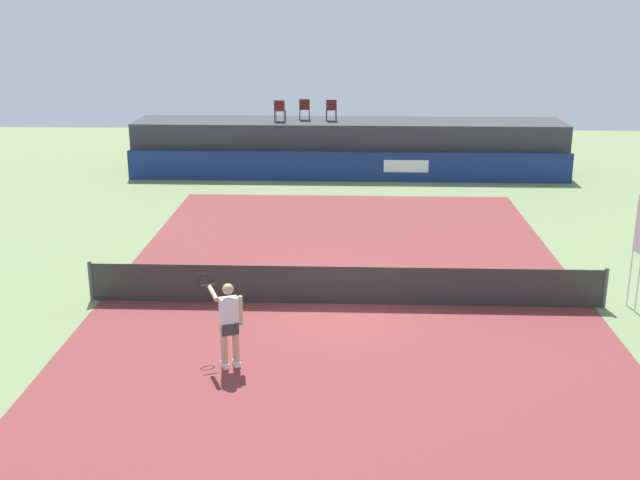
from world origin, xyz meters
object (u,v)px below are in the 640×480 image
(spectator_chair_far_left, at_px, (280,110))
(spectator_chair_left, at_px, (305,108))
(net_post_far, at_px, (605,288))
(tennis_player, at_px, (229,322))
(tennis_ball, at_px, (406,281))
(net_post_near, at_px, (91,281))
(spectator_chair_center, at_px, (331,109))

(spectator_chair_far_left, relative_size, spectator_chair_left, 1.00)
(spectator_chair_left, distance_m, net_post_far, 17.56)
(tennis_player, bearing_deg, tennis_ball, 52.44)
(net_post_near, relative_size, tennis_player, 0.56)
(spectator_chair_far_left, bearing_deg, spectator_chair_center, 8.91)
(net_post_near, height_order, tennis_player, tennis_player)
(net_post_near, xyz_separation_m, tennis_player, (3.93, -3.46, 0.46))
(spectator_chair_far_left, xyz_separation_m, spectator_chair_left, (1.01, 0.46, 0.00))
(spectator_chair_left, height_order, net_post_near, spectator_chair_left)
(net_post_near, height_order, net_post_far, same)
(net_post_near, bearing_deg, tennis_ball, 11.38)
(spectator_chair_left, relative_size, net_post_far, 0.89)
(spectator_chair_left, bearing_deg, spectator_chair_far_left, -155.30)
(spectator_chair_center, bearing_deg, spectator_chair_far_left, -171.09)
(tennis_player, bearing_deg, spectator_chair_left, 88.77)
(spectator_chair_left, distance_m, net_post_near, 16.19)
(tennis_player, bearing_deg, spectator_chair_center, 85.31)
(spectator_chair_left, height_order, tennis_ball, spectator_chair_left)
(spectator_chair_center, bearing_deg, net_post_near, -109.65)
(spectator_chair_far_left, height_order, tennis_ball, spectator_chair_far_left)
(tennis_player, bearing_deg, net_post_near, 138.61)
(spectator_chair_center, distance_m, net_post_near, 16.41)
(spectator_chair_center, xyz_separation_m, tennis_ball, (2.33, -13.74, -2.66))
(spectator_chair_far_left, bearing_deg, net_post_near, -102.51)
(net_post_near, bearing_deg, spectator_chair_far_left, 77.49)
(spectator_chair_far_left, height_order, net_post_near, spectator_chair_far_left)
(spectator_chair_far_left, distance_m, tennis_ball, 14.38)
(tennis_player, bearing_deg, spectator_chair_far_left, 91.87)
(net_post_far, height_order, tennis_player, tennis_player)
(spectator_chair_center, relative_size, tennis_ball, 13.06)
(spectator_chair_far_left, distance_m, net_post_far, 17.65)
(net_post_near, bearing_deg, tennis_player, -41.39)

